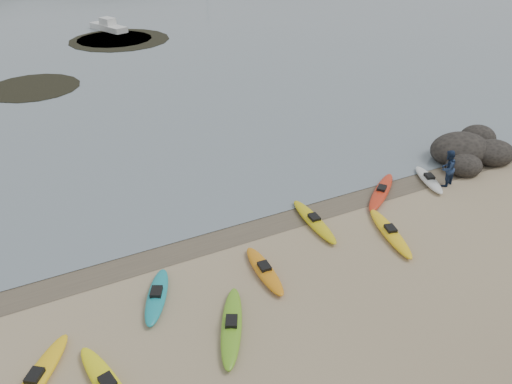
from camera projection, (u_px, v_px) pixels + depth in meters
ground at (256, 220)px, 22.92m from camera, size 600.00×600.00×0.00m
wet_sand at (259, 223)px, 22.69m from camera, size 60.00×60.00×0.00m
kayaks at (279, 263)px, 19.92m from camera, size 21.88×8.89×0.34m
person_east at (447, 168)px, 25.28m from camera, size 1.10×0.95×1.95m
rock_cluster at (470, 154)px, 28.37m from camera, size 5.29×3.89×1.79m
kelp_mats at (102, 48)px, 49.75m from camera, size 18.75×21.40×0.04m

